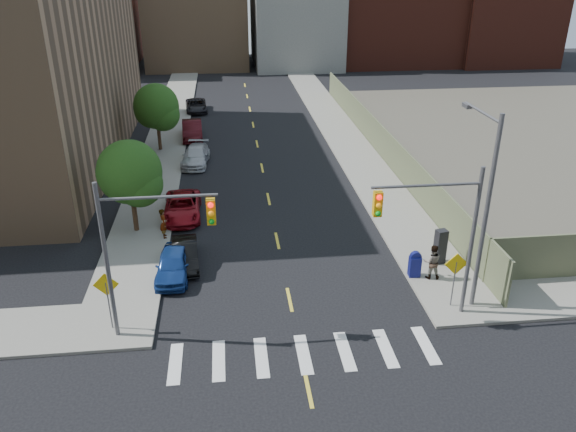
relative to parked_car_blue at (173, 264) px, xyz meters
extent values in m
plane|color=black|center=(5.50, -10.76, -0.67)|extent=(160.00, 160.00, 0.00)
cube|color=gray|center=(-2.25, 30.74, -0.60)|extent=(3.50, 73.00, 0.15)
cube|color=gray|center=(13.25, 30.74, -0.60)|extent=(3.50, 73.00, 0.15)
cube|color=#6C6C4B|center=(15.10, 17.24, 0.58)|extent=(0.12, 44.00, 2.50)
cube|color=#592319|center=(-16.50, 59.24, 5.33)|extent=(14.00, 18.00, 12.00)
cube|color=#8C6B4C|center=(-0.50, 61.24, 6.83)|extent=(14.00, 16.00, 15.00)
cube|color=gray|center=(13.50, 59.24, 4.33)|extent=(12.00, 16.00, 10.00)
cube|color=#592319|center=(27.50, 61.24, 7.33)|extent=(18.00, 18.00, 16.00)
cylinder|color=#59595E|center=(-2.00, -4.76, 2.83)|extent=(0.18, 0.18, 7.00)
cylinder|color=#59595E|center=(0.25, -4.76, 5.63)|extent=(4.50, 0.12, 0.12)
cube|color=#E5A50C|center=(2.20, -4.76, 4.93)|extent=(0.35, 0.30, 1.05)
cylinder|color=#59595E|center=(13.00, -4.76, 2.83)|extent=(0.18, 0.18, 7.00)
cylinder|color=#59595E|center=(10.75, -4.76, 5.63)|extent=(4.50, 0.12, 0.12)
cube|color=#E5A50C|center=(8.80, -4.76, 4.93)|extent=(0.35, 0.30, 1.05)
cylinder|color=#59595E|center=(13.70, -4.26, 3.83)|extent=(0.20, 0.20, 9.00)
cylinder|color=#59595E|center=(13.70, -2.56, 7.93)|extent=(0.12, 3.50, 0.12)
cube|color=#59595E|center=(13.70, -0.96, 7.83)|extent=(0.25, 0.60, 0.18)
cylinder|color=#59595E|center=(-2.30, -4.26, 0.53)|extent=(0.06, 0.06, 2.40)
cube|color=yellow|center=(-2.30, -4.26, 1.63)|extent=(1.06, 0.04, 1.06)
cylinder|color=#59595E|center=(12.70, -4.26, 0.53)|extent=(0.06, 0.06, 2.40)
cube|color=yellow|center=(12.70, -4.26, 1.63)|extent=(1.06, 0.04, 1.06)
cylinder|color=#59595E|center=(-2.30, 9.24, 0.53)|extent=(0.06, 0.06, 2.40)
cube|color=yellow|center=(-2.30, 9.24, 1.63)|extent=(1.06, 0.04, 1.06)
cylinder|color=#332114|center=(-2.50, 5.24, 0.65)|extent=(0.28, 0.28, 2.64)
sphere|color=#184513|center=(-2.50, 5.24, 3.05)|extent=(3.60, 3.60, 3.60)
sphere|color=#184513|center=(-2.00, 4.94, 2.45)|extent=(2.64, 2.64, 2.64)
sphere|color=#184513|center=(-2.90, 5.64, 2.63)|extent=(2.88, 2.88, 2.88)
cylinder|color=#332114|center=(-2.50, 20.24, 0.65)|extent=(0.28, 0.28, 2.64)
sphere|color=#184513|center=(-2.50, 20.24, 3.05)|extent=(3.60, 3.60, 3.60)
sphere|color=#184513|center=(-2.00, 19.94, 2.45)|extent=(2.64, 2.64, 2.64)
sphere|color=#184513|center=(-2.90, 20.64, 2.63)|extent=(2.88, 2.88, 2.88)
imported|color=navy|center=(0.00, 0.00, 0.00)|extent=(1.74, 4.01, 1.35)
imported|color=black|center=(0.53, 1.09, -0.06)|extent=(1.59, 3.81, 1.22)
imported|color=maroon|center=(0.04, 7.08, -0.01)|extent=(2.25, 4.79, 1.33)
imported|color=#B1B3B9|center=(0.52, 16.68, 0.00)|extent=(2.28, 4.77, 1.34)
imported|color=silver|center=(0.64, 16.66, 0.00)|extent=(1.94, 4.08, 1.35)
imported|color=#3B0B10|center=(0.00, 23.37, 0.11)|extent=(1.91, 4.85, 1.57)
imported|color=black|center=(0.00, 32.93, -0.05)|extent=(2.42, 4.65, 1.25)
cube|color=navy|center=(11.85, -1.56, 0.00)|extent=(0.56, 0.43, 1.05)
cylinder|color=navy|center=(11.85, -1.56, 0.56)|extent=(0.55, 0.26, 0.54)
cube|color=black|center=(13.54, -0.40, 0.40)|extent=(0.63, 0.56, 1.85)
imported|color=gray|center=(-0.80, 4.13, 0.34)|extent=(0.53, 0.70, 1.72)
imported|color=gray|center=(12.61, -1.82, 0.37)|extent=(0.97, 0.81, 1.78)
camera|label=1|loc=(2.93, -24.71, 13.93)|focal=35.00mm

